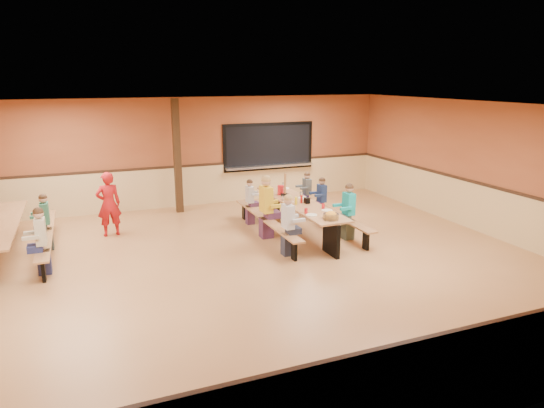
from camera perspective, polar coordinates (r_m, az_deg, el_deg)
name	(u,v)px	position (r m, az deg, el deg)	size (l,w,h in m)	color
ground	(237,268)	(9.30, -4.16, -7.55)	(12.00, 12.00, 0.00)	#9F673C
room_envelope	(236,234)	(9.06, -4.24, -3.51)	(12.04, 10.04, 3.02)	#974E2B
kitchen_pass_through	(269,148)	(14.30, -0.38, 6.55)	(2.78, 0.28, 1.38)	black
structural_post	(177,157)	(12.99, -11.08, 5.50)	(0.18, 0.18, 3.00)	black
cafeteria_table_main	(299,211)	(11.19, 3.23, -0.83)	(1.91, 3.70, 0.74)	#A26C40
cafeteria_table_second	(0,233)	(11.01, -29.36, -3.01)	(1.91, 3.70, 0.74)	#A26C40
seated_child_white_left	(288,226)	(9.75, 1.89, -2.56)	(0.39, 0.32, 1.24)	silver
seated_adult_yellow	(266,207)	(10.81, -0.68, -0.40)	(0.46, 0.38, 1.40)	gold
seated_child_grey_left	(250,202)	(11.86, -2.62, 0.22)	(0.32, 0.26, 1.11)	#B8B8B8
seated_child_teal_right	(348,212)	(10.85, 8.98, -0.94)	(0.39, 0.32, 1.25)	teal
seated_child_navy_right	(322,201)	(11.95, 5.85, 0.36)	(0.34, 0.28, 1.15)	navy
seated_child_char_right	(307,194)	(12.66, 4.12, 1.19)	(0.33, 0.27, 1.13)	#474F52
seated_child_green_sec	(46,222)	(11.13, -25.07, -1.97)	(0.35, 0.29, 1.18)	#2F6E53
seated_child_tan_sec	(42,242)	(9.77, -25.46, -4.01)	(0.38, 0.31, 1.24)	#BFB795
standing_woman	(109,204)	(11.55, -18.66, 0.00)	(0.54, 0.35, 1.48)	#B41418
punch_pitcher	(281,190)	(11.82, 1.02, 1.67)	(0.16, 0.16, 0.22)	red
chip_bowl	(331,216)	(9.81, 6.94, -1.38)	(0.32, 0.32, 0.15)	#FFA128
napkin_dispenser	(307,200)	(11.02, 4.13, 0.42)	(0.10, 0.14, 0.13)	black
condiment_mustard	(296,201)	(10.90, 2.85, 0.39)	(0.06, 0.06, 0.17)	yellow
condiment_ketchup	(301,199)	(11.06, 3.48, 0.59)	(0.06, 0.06, 0.17)	#B2140F
table_paddle	(285,191)	(11.63, 1.55, 1.58)	(0.16, 0.16, 0.56)	black
place_settings	(299,200)	(11.12, 3.25, 0.51)	(0.65, 3.30, 0.11)	beige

